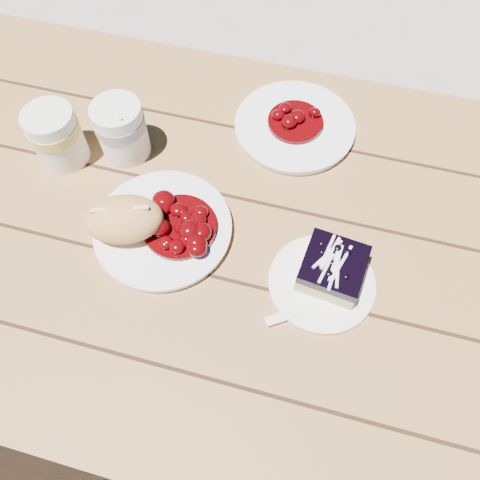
% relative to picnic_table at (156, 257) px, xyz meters
% --- Properties ---
extents(ground, '(60.00, 60.00, 0.00)m').
position_rel_picnic_table_xyz_m(ground, '(0.00, 0.00, -0.59)').
color(ground, '#9F9A90').
rests_on(ground, ground).
extents(picnic_table, '(2.00, 1.55, 0.75)m').
position_rel_picnic_table_xyz_m(picnic_table, '(0.00, 0.00, 0.00)').
color(picnic_table, brown).
rests_on(picnic_table, ground).
extents(main_plate, '(0.23, 0.23, 0.02)m').
position_rel_picnic_table_xyz_m(main_plate, '(0.05, -0.02, 0.17)').
color(main_plate, white).
rests_on(main_plate, picnic_table).
extents(goulash_stew, '(0.13, 0.13, 0.04)m').
position_rel_picnic_table_xyz_m(goulash_stew, '(0.08, -0.02, 0.20)').
color(goulash_stew, '#4E0205').
rests_on(goulash_stew, main_plate).
extents(bread_roll, '(0.15, 0.13, 0.07)m').
position_rel_picnic_table_xyz_m(bread_roll, '(-0.01, -0.04, 0.21)').
color(bread_roll, tan).
rests_on(bread_roll, main_plate).
extents(dessert_plate, '(0.17, 0.17, 0.01)m').
position_rel_picnic_table_xyz_m(dessert_plate, '(0.33, -0.05, 0.17)').
color(dessert_plate, white).
rests_on(dessert_plate, picnic_table).
extents(blueberry_cake, '(0.10, 0.10, 0.05)m').
position_rel_picnic_table_xyz_m(blueberry_cake, '(0.34, -0.03, 0.20)').
color(blueberry_cake, '#D7BF75').
rests_on(blueberry_cake, dessert_plate).
extents(fork_dessert, '(0.15, 0.11, 0.00)m').
position_rel_picnic_table_xyz_m(fork_dessert, '(0.31, -0.10, 0.17)').
color(fork_dessert, white).
rests_on(fork_dessert, dessert_plate).
extents(coffee_cup, '(0.09, 0.09, 0.11)m').
position_rel_picnic_table_xyz_m(coffee_cup, '(-0.08, 0.13, 0.22)').
color(coffee_cup, white).
rests_on(coffee_cup, picnic_table).
extents(second_plate, '(0.23, 0.23, 0.02)m').
position_rel_picnic_table_xyz_m(second_plate, '(0.22, 0.27, 0.17)').
color(second_plate, white).
rests_on(second_plate, picnic_table).
extents(second_stew, '(0.11, 0.11, 0.04)m').
position_rel_picnic_table_xyz_m(second_stew, '(0.22, 0.27, 0.20)').
color(second_stew, '#4E0205').
rests_on(second_stew, second_plate).
extents(second_cup, '(0.09, 0.09, 0.11)m').
position_rel_picnic_table_xyz_m(second_cup, '(-0.18, 0.09, 0.22)').
color(second_cup, white).
rests_on(second_cup, picnic_table).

